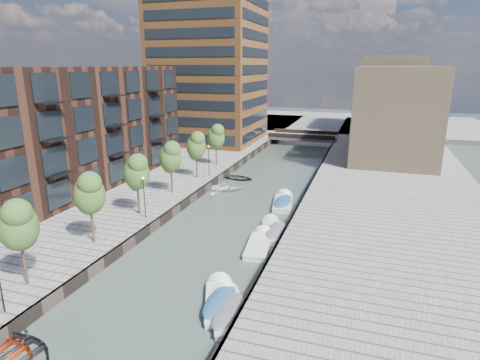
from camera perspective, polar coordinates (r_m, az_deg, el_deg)
The scene contains 29 objects.
water at distance 51.35m, azimuth 3.06°, elevation -1.17°, with size 300.00×300.00×0.00m, color #38473F.
quay_left at distance 69.46m, azimuth -26.97°, elevation 2.08°, with size 60.00×140.00×1.00m, color gray.
quay_right at distance 49.74m, azimuth 21.17°, elevation -2.23°, with size 20.00×140.00×1.00m, color gray.
quay_wall_left at distance 53.03m, azimuth -3.31°, elevation -0.05°, with size 0.25×140.00×1.00m, color #332823.
quay_wall_right at distance 50.05m, azimuth 9.83°, elevation -1.25°, with size 0.25×140.00×1.00m, color #332823.
far_closure at distance 109.14m, azimuth 11.40°, elevation 7.99°, with size 80.00×40.00×1.00m, color gray.
apartment_block at distance 50.14m, azimuth -22.89°, elevation 6.56°, with size 8.00×38.00×14.00m, color black.
tower at distance 78.24m, azimuth -4.33°, elevation 16.60°, with size 18.00×18.00×30.00m, color brown.
tan_block_near at distance 69.87m, azimuth 21.05°, elevation 9.09°, with size 12.00×25.00×14.00m, color #907658.
tan_block_far at distance 95.67m, azimuth 20.50°, elevation 11.35°, with size 12.00×20.00×16.00m, color #907658.
bridge at distance 81.58m, azimuth 8.99°, elevation 6.11°, with size 13.00×6.00×1.30m.
tree_1 at distance 29.69m, azimuth -29.03°, elevation -5.46°, with size 2.50×2.50×5.95m.
tree_2 at distance 34.47m, azimuth -20.68°, elevation -1.64°, with size 2.50×2.50×5.95m.
tree_3 at distance 39.91m, azimuth -14.51°, elevation 1.22°, with size 2.50×2.50×5.95m.
tree_4 at distance 45.78m, azimuth -9.86°, elevation 3.36°, with size 2.50×2.50×5.95m.
tree_5 at distance 51.93m, azimuth -6.27°, elevation 4.99°, with size 2.50×2.50×5.95m.
tree_6 at distance 58.27m, azimuth -3.44°, elevation 6.26°, with size 2.50×2.50×5.95m.
lamp_1 at distance 38.92m, azimuth -13.49°, elevation -1.84°, with size 0.24×0.24×4.12m.
lamp_2 at distance 52.68m, azimuth -4.47°, elevation 3.21°, with size 0.24×0.24×4.12m.
sloop_1 at distance 26.59m, azimuth -28.94°, elevation -21.00°, with size 3.49×4.89×1.01m, color black.
sloop_2 at distance 26.97m, azimuth -30.91°, elevation -20.74°, with size 3.36×4.71×0.98m, color maroon.
sloop_3 at distance 50.38m, azimuth -2.19°, elevation -1.50°, with size 3.58×5.01×1.04m, color white.
sloop_4 at distance 55.28m, azimuth -0.17°, elevation 0.11°, with size 2.90×4.06×0.84m, color black.
motorboat_0 at distance 27.73m, azimuth -2.92°, elevation -16.61°, with size 3.54×5.52×1.74m.
motorboat_1 at distance 26.78m, azimuth -1.79°, elevation -17.91°, with size 3.57×5.38×1.70m.
motorboat_2 at distance 35.52m, azimuth 2.83°, elevation -9.07°, with size 2.49×5.62×1.81m.
motorboat_3 at distance 45.69m, azimuth 6.15°, elevation -3.14°, with size 2.74×5.89×1.89m.
motorboat_4 at distance 38.01m, azimuth 4.95°, elevation -7.19°, with size 3.79×5.56×1.76m.
car at distance 74.40m, azimuth 16.34°, elevation 4.97°, with size 1.72×4.27×1.46m, color silver.
Camera 1 is at (12.60, -7.42, 15.15)m, focal length 30.00 mm.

